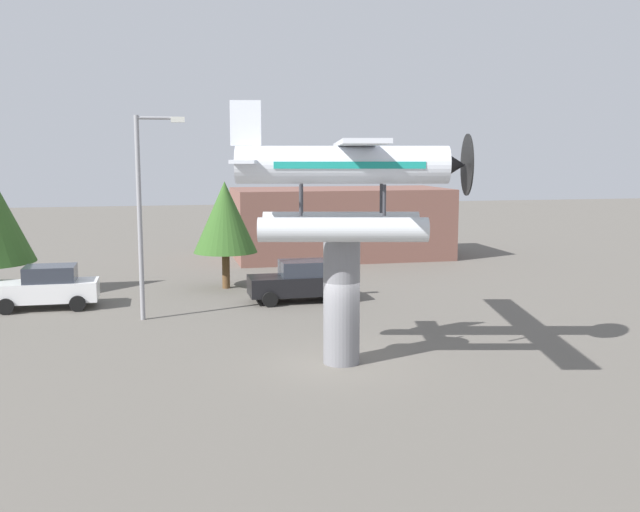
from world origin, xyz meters
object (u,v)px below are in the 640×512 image
Objects in this scene: display_pedestal at (342,301)px; storefront_building at (340,223)px; car_near_white at (46,287)px; streetlight_primary at (145,202)px; floatplane_monument at (347,181)px; tree_east at (225,217)px; car_mid_black at (299,281)px.

storefront_building is at bearing 76.09° from display_pedestal.
car_near_white is 6.19m from streetlight_primary.
floatplane_monument is 2.07× the size of tree_east.
floatplane_monument is at bearing -79.69° from tree_east.
car_near_white is 10.40m from car_mid_black.
car_mid_black is 0.33× the size of storefront_building.
floatplane_monument is 15.03m from car_near_white.
storefront_building reaches higher than car_mid_black.
streetlight_primary is at bearing 128.50° from display_pedestal.
car_mid_black is 5.31m from tree_east.
storefront_building is (5.45, 22.00, 0.19)m from display_pedestal.
streetlight_primary is at bearing 141.29° from floatplane_monument.
streetlight_primary reaches higher than car_near_white.
display_pedestal is 3.58m from floatplane_monument.
storefront_building is at bearing 52.69° from streetlight_primary.
display_pedestal is at bearing -103.91° from storefront_building.
streetlight_primary is at bearing -127.31° from storefront_building.
car_near_white is at bearing 144.18° from streetlight_primary.
floatplane_monument is 13.60m from tree_east.
floatplane_monument is 22.91m from storefront_building.
tree_east reaches higher than car_near_white.
tree_east is at bearing 99.79° from display_pedestal.
car_near_white is at bearing -4.52° from car_mid_black.
floatplane_monument reaches higher than storefront_building.
floatplane_monument is at bearing -12.29° from display_pedestal.
display_pedestal reaches higher than car_near_white.
car_mid_black is 0.55× the size of streetlight_primary.
display_pedestal is at bearing 134.00° from car_near_white.
streetlight_primary is 1.53× the size of tree_east.
car_near_white is at bearing -142.40° from storefront_building.
storefront_building is (15.31, 11.79, 1.22)m from car_near_white.
car_mid_black is 7.55m from streetlight_primary.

